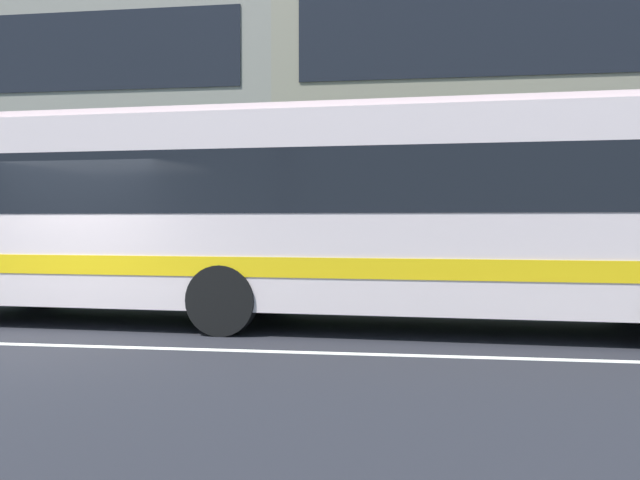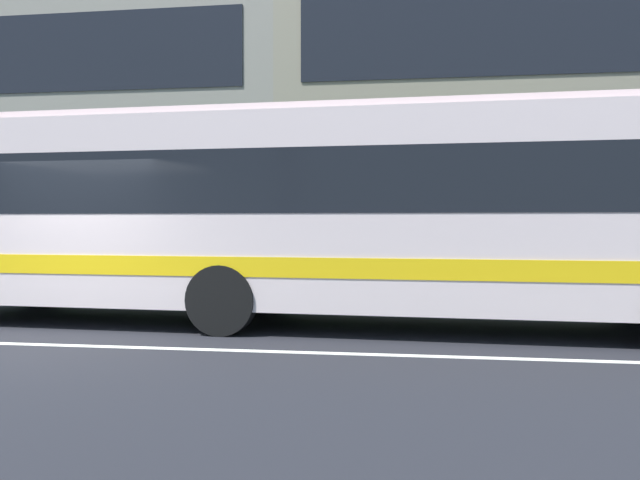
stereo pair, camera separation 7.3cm
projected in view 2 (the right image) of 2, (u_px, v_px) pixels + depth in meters
ground_plane at (33, 345)px, 9.05m from camera, size 160.00×160.00×0.00m
lane_centre_line at (33, 344)px, 9.05m from camera, size 60.00×0.16×0.01m
hedge_row_far at (203, 281)px, 14.64m from camera, size 20.03×1.10×0.71m
apartment_block_left at (36, 119)px, 26.05m from camera, size 21.03×11.97×10.95m
apartment_block_right at (593, 103)px, 22.94m from camera, size 19.02×11.97×11.07m
transit_bus at (295, 209)px, 10.72m from camera, size 12.58×3.18×3.28m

